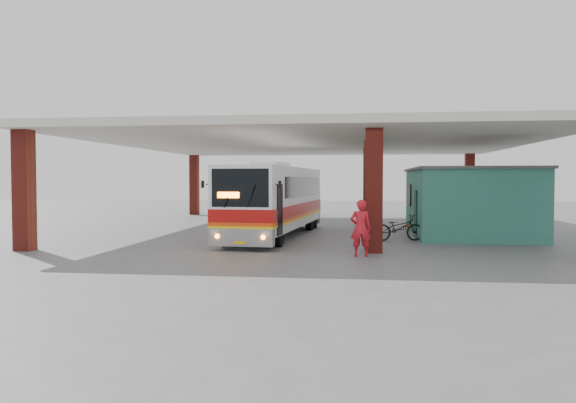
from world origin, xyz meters
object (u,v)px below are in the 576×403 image
(coach_bus, at_px, (276,200))
(pedestrian, at_px, (361,228))
(red_chair, at_px, (410,224))
(motorcycle, at_px, (399,228))

(coach_bus, distance_m, pedestrian, 7.33)
(red_chair, bearing_deg, motorcycle, -76.86)
(coach_bus, height_order, motorcycle, coach_bus)
(coach_bus, distance_m, red_chair, 7.40)
(motorcycle, height_order, red_chair, motorcycle)
(coach_bus, bearing_deg, motorcycle, -8.64)
(red_chair, bearing_deg, coach_bus, -126.03)
(coach_bus, height_order, red_chair, coach_bus)
(motorcycle, bearing_deg, pedestrian, 149.77)
(pedestrian, distance_m, red_chair, 10.28)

